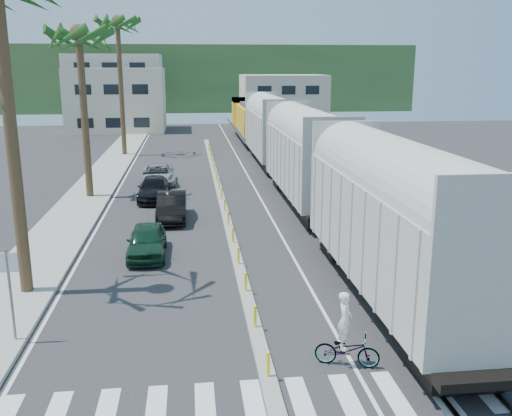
{
  "coord_description": "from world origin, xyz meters",
  "views": [
    {
      "loc": [
        -1.91,
        -14.51,
        8.16
      ],
      "look_at": [
        0.98,
        10.11,
        2.0
      ],
      "focal_mm": 40.0,
      "sensor_mm": 36.0,
      "label": 1
    }
  ],
  "objects_px": {
    "car_second": "(172,207)",
    "street_sign": "(9,283)",
    "car_lead": "(147,241)",
    "cyclist": "(347,343)"
  },
  "relations": [
    {
      "from": "street_sign",
      "to": "car_lead",
      "type": "height_order",
      "value": "street_sign"
    },
    {
      "from": "street_sign",
      "to": "car_second",
      "type": "relative_size",
      "value": 0.67
    },
    {
      "from": "car_lead",
      "to": "car_second",
      "type": "height_order",
      "value": "car_second"
    },
    {
      "from": "car_second",
      "to": "cyclist",
      "type": "relative_size",
      "value": 2.04
    },
    {
      "from": "cyclist",
      "to": "street_sign",
      "type": "bearing_deg",
      "value": 94.82
    },
    {
      "from": "street_sign",
      "to": "cyclist",
      "type": "bearing_deg",
      "value": -14.19
    },
    {
      "from": "car_lead",
      "to": "car_second",
      "type": "relative_size",
      "value": 0.92
    },
    {
      "from": "street_sign",
      "to": "car_lead",
      "type": "relative_size",
      "value": 0.73
    },
    {
      "from": "car_lead",
      "to": "cyclist",
      "type": "height_order",
      "value": "cyclist"
    },
    {
      "from": "car_second",
      "to": "street_sign",
      "type": "bearing_deg",
      "value": -107.02
    }
  ]
}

